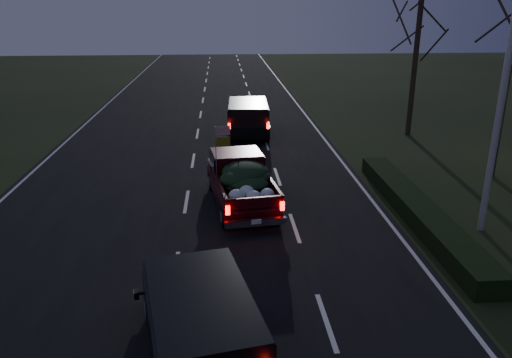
{
  "coord_description": "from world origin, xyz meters",
  "views": [
    {
      "loc": [
        1.34,
        -11.91,
        6.82
      ],
      "look_at": [
        2.44,
        3.65,
        1.3
      ],
      "focal_mm": 35.0,
      "sensor_mm": 36.0,
      "label": 1
    }
  ],
  "objects_px": {
    "light_pole": "(509,53)",
    "pickup_truck": "(241,179)",
    "rear_suv": "(201,321)",
    "lead_suv": "(248,115)"
  },
  "relations": [
    {
      "from": "light_pole",
      "to": "pickup_truck",
      "type": "height_order",
      "value": "light_pole"
    },
    {
      "from": "light_pole",
      "to": "pickup_truck",
      "type": "distance_m",
      "value": 9.17
    },
    {
      "from": "light_pole",
      "to": "rear_suv",
      "type": "distance_m",
      "value": 11.28
    },
    {
      "from": "rear_suv",
      "to": "lead_suv",
      "type": "bearing_deg",
      "value": 72.46
    },
    {
      "from": "light_pole",
      "to": "pickup_truck",
      "type": "xyz_separation_m",
      "value": [
        -7.53,
        2.66,
        -4.51
      ]
    },
    {
      "from": "light_pole",
      "to": "rear_suv",
      "type": "xyz_separation_m",
      "value": [
        -8.65,
        -5.7,
        -4.46
      ]
    },
    {
      "from": "light_pole",
      "to": "lead_suv",
      "type": "height_order",
      "value": "light_pole"
    },
    {
      "from": "pickup_truck",
      "to": "light_pole",
      "type": "bearing_deg",
      "value": -26.94
    },
    {
      "from": "lead_suv",
      "to": "light_pole",
      "type": "bearing_deg",
      "value": -59.61
    },
    {
      "from": "pickup_truck",
      "to": "lead_suv",
      "type": "distance_m",
      "value": 9.96
    }
  ]
}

